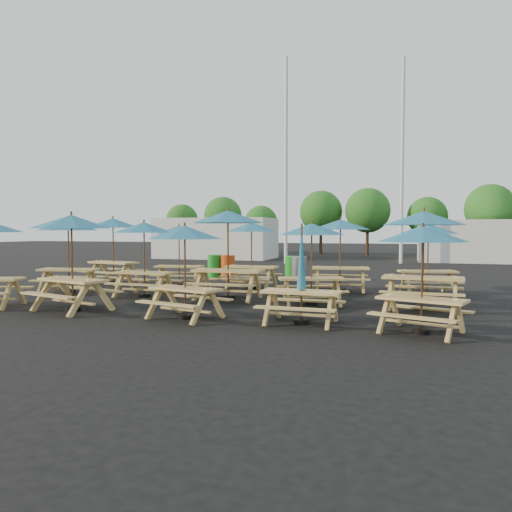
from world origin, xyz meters
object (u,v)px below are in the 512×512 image
(picnic_unit_3, at_px, (71,228))
(picnic_unit_2, at_px, (113,227))
(picnic_unit_8, at_px, (251,232))
(picnic_unit_9, at_px, (301,283))
(waste_bin_3, at_px, (299,269))
(picnic_unit_6, at_px, (185,239))
(picnic_unit_11, at_px, (340,229))
(waste_bin_1, at_px, (228,266))
(picnic_unit_1, at_px, (68,230))
(picnic_unit_13, at_px, (424,225))
(waste_bin_0, at_px, (214,266))
(picnic_unit_12, at_px, (423,242))
(picnic_unit_4, at_px, (144,233))
(picnic_unit_14, at_px, (428,234))
(picnic_unit_10, at_px, (312,235))
(waste_bin_2, at_px, (292,268))
(picnic_unit_7, at_px, (228,223))
(picnic_unit_5, at_px, (179,234))

(picnic_unit_3, bearing_deg, picnic_unit_2, 131.35)
(picnic_unit_8, bearing_deg, picnic_unit_9, -61.40)
(waste_bin_3, bearing_deg, picnic_unit_6, -94.06)
(picnic_unit_11, height_order, waste_bin_1, picnic_unit_11)
(picnic_unit_1, height_order, picnic_unit_13, picnic_unit_13)
(picnic_unit_13, distance_m, waste_bin_0, 10.58)
(picnic_unit_1, xyz_separation_m, picnic_unit_12, (10.42, -3.20, -0.21))
(picnic_unit_12, bearing_deg, picnic_unit_4, 177.09)
(picnic_unit_14, xyz_separation_m, waste_bin_0, (-8.40, 3.36, -1.40))
(picnic_unit_12, distance_m, waste_bin_1, 12.15)
(picnic_unit_6, distance_m, picnic_unit_10, 3.68)
(picnic_unit_12, height_order, waste_bin_2, picnic_unit_12)
(picnic_unit_12, relative_size, waste_bin_1, 2.28)
(picnic_unit_6, height_order, picnic_unit_13, picnic_unit_13)
(picnic_unit_14, bearing_deg, picnic_unit_4, -173.61)
(picnic_unit_3, height_order, waste_bin_1, picnic_unit_3)
(picnic_unit_4, height_order, picnic_unit_6, picnic_unit_4)
(picnic_unit_9, bearing_deg, picnic_unit_4, 153.49)
(picnic_unit_10, bearing_deg, waste_bin_2, 87.80)
(picnic_unit_9, bearing_deg, picnic_unit_7, 133.67)
(picnic_unit_3, bearing_deg, picnic_unit_5, 106.31)
(picnic_unit_2, distance_m, picnic_unit_4, 4.14)
(picnic_unit_7, relative_size, picnic_unit_14, 1.17)
(picnic_unit_3, relative_size, waste_bin_0, 2.57)
(picnic_unit_5, xyz_separation_m, picnic_unit_13, (8.09, -2.97, 0.27))
(picnic_unit_7, relative_size, waste_bin_2, 2.74)
(picnic_unit_4, relative_size, waste_bin_0, 2.39)
(picnic_unit_3, xyz_separation_m, picnic_unit_5, (0.08, 5.74, -0.18))
(picnic_unit_10, xyz_separation_m, waste_bin_1, (-4.75, 6.50, -1.39))
(picnic_unit_14, bearing_deg, picnic_unit_13, -108.81)
(picnic_unit_4, xyz_separation_m, picnic_unit_10, (5.02, -0.11, -0.05))
(waste_bin_0, bearing_deg, picnic_unit_5, -88.64)
(picnic_unit_7, bearing_deg, waste_bin_2, 84.16)
(picnic_unit_8, bearing_deg, waste_bin_2, 80.22)
(picnic_unit_11, bearing_deg, picnic_unit_4, -157.97)
(waste_bin_0, bearing_deg, picnic_unit_11, -30.84)
(picnic_unit_5, xyz_separation_m, picnic_unit_14, (8.31, 0.18, 0.03))
(picnic_unit_1, relative_size, picnic_unit_2, 0.95)
(picnic_unit_1, height_order, picnic_unit_14, picnic_unit_1)
(picnic_unit_2, xyz_separation_m, picnic_unit_14, (10.97, 0.21, -0.21))
(picnic_unit_6, bearing_deg, picnic_unit_11, 81.66)
(picnic_unit_4, xyz_separation_m, picnic_unit_13, (7.81, -0.04, 0.20))
(picnic_unit_3, height_order, waste_bin_3, picnic_unit_3)
(picnic_unit_14, bearing_deg, picnic_unit_9, -129.34)
(picnic_unit_3, distance_m, picnic_unit_6, 3.10)
(picnic_unit_13, relative_size, waste_bin_1, 2.64)
(picnic_unit_9, distance_m, picnic_unit_11, 5.98)
(picnic_unit_1, bearing_deg, picnic_unit_14, 3.43)
(picnic_unit_3, distance_m, picnic_unit_10, 6.03)
(picnic_unit_10, relative_size, waste_bin_1, 2.40)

